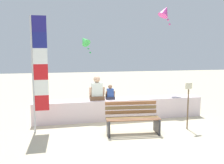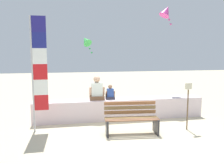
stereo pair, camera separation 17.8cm
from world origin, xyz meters
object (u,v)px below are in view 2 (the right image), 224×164
object	(u,v)px
flag_banner	(38,68)
sign_post	(188,103)
person_child	(110,93)
kite_magenta	(166,11)
park_bench	(131,119)
person_adult	(97,90)
kite_green	(86,41)

from	to	relation	value
flag_banner	sign_post	size ratio (longest dim) A/B	2.36
person_child	kite_magenta	bearing A→B (deg)	25.60
sign_post	person_child	bearing A→B (deg)	142.89
park_bench	kite_magenta	xyz separation A→B (m)	(2.15, 2.74, 3.51)
person_adult	flag_banner	distance (m)	2.19
person_child	kite_magenta	world-z (taller)	kite_magenta
person_adult	person_child	size ratio (longest dim) A/B	1.61
kite_magenta	sign_post	distance (m)	4.16
kite_green	sign_post	world-z (taller)	kite_green
park_bench	flag_banner	distance (m)	3.06
person_child	kite_magenta	xyz separation A→B (m)	(2.48, 1.19, 3.02)
person_child	flag_banner	world-z (taller)	flag_banner
person_child	kite_magenta	size ratio (longest dim) A/B	0.58
person_adult	kite_green	world-z (taller)	kite_green
flag_banner	sign_post	xyz separation A→B (m)	(4.33, -0.68, -1.05)
flag_banner	kite_magenta	world-z (taller)	kite_magenta
kite_magenta	person_adult	bearing A→B (deg)	-158.00
sign_post	park_bench	bearing A→B (deg)	179.62
kite_green	person_adult	bearing A→B (deg)	-87.70
person_adult	kite_magenta	distance (m)	4.30
person_adult	person_child	xyz separation A→B (m)	(0.46, 0.00, -0.12)
kite_green	sign_post	bearing A→B (deg)	-59.54
flag_banner	sign_post	bearing A→B (deg)	-8.97
person_adult	kite_magenta	size ratio (longest dim) A/B	0.94
kite_green	flag_banner	bearing A→B (deg)	-113.95
flag_banner	kite_green	xyz separation A→B (m)	(1.69, 3.81, 0.94)
flag_banner	person_adult	bearing A→B (deg)	25.84
kite_magenta	person_child	bearing A→B (deg)	-154.40
park_bench	kite_green	xyz separation A→B (m)	(-0.91, 4.48, 2.41)
person_adult	flag_banner	xyz separation A→B (m)	(-1.81, -0.88, 0.86)
kite_green	kite_magenta	size ratio (longest dim) A/B	1.00
park_bench	person_child	size ratio (longest dim) A/B	3.10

